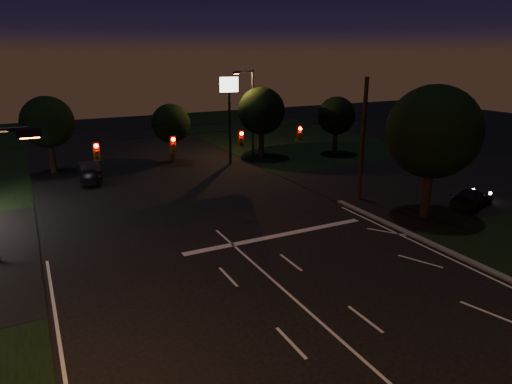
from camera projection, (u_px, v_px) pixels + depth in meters
ground at (362, 359)px, 16.49m from camera, size 140.00×140.00×0.00m
cross_street_right at (426, 183)px, 38.78m from camera, size 20.00×16.00×0.02m
stop_bar at (278, 236)px, 27.60m from camera, size 12.00×0.50×0.01m
utility_pole_right at (359, 199)px, 34.47m from camera, size 0.30×0.30×9.00m
signal_span at (208, 141)px, 27.64m from camera, size 24.00×0.40×1.56m
pole_sign_right at (229, 100)px, 43.71m from camera, size 1.80×0.30×8.40m
street_light_right_far at (250, 107)px, 47.11m from camera, size 2.20×0.35×9.00m
tree_right_near at (432, 133)px, 29.34m from camera, size 6.00×6.00×8.76m
tree_far_b at (48, 123)px, 40.81m from camera, size 4.60×4.60×6.98m
tree_far_c at (171, 124)px, 44.89m from camera, size 3.80×3.80×5.86m
tree_far_d at (261, 111)px, 46.83m from camera, size 4.80×4.80×7.30m
tree_far_e at (336, 116)px, 48.76m from camera, size 4.00×4.00×6.18m
car_oncoming_a at (90, 176)px, 38.31m from camera, size 2.05×4.12×1.35m
car_oncoming_b at (89, 169)px, 40.27m from camera, size 1.60×4.59×1.51m
car_cross at (472, 198)px, 32.65m from camera, size 4.74×3.11×1.28m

